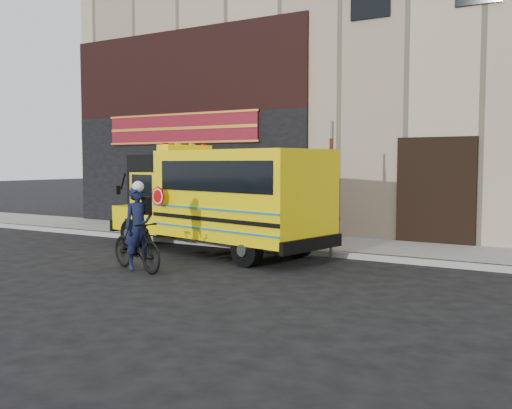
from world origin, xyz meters
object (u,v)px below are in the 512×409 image
at_px(school_bus, 224,197).
at_px(bicycle, 136,245).
at_px(cyclist, 139,230).
at_px(sign_pole, 331,184).

xyz_separation_m(school_bus, bicycle, (-0.37, -2.98, -0.93)).
height_order(school_bus, cyclist, school_bus).
xyz_separation_m(sign_pole, cyclist, (-3.07, -3.74, -0.97)).
xyz_separation_m(sign_pole, bicycle, (-3.10, -3.78, -1.31)).
distance_m(sign_pole, bicycle, 5.07).
height_order(school_bus, bicycle, school_bus).
distance_m(bicycle, cyclist, 0.35).
distance_m(school_bus, cyclist, 3.01).
bearing_deg(sign_pole, cyclist, -129.33).
xyz_separation_m(bicycle, cyclist, (0.04, 0.04, 0.35)).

